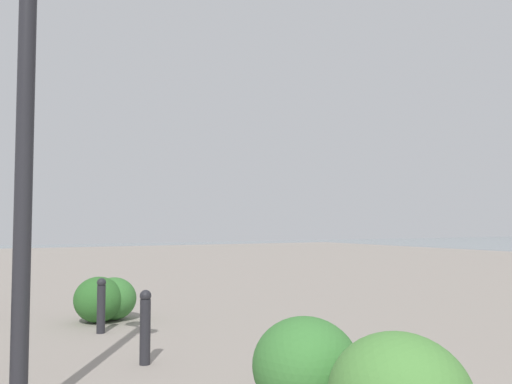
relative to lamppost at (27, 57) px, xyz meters
The scene contains 6 objects.
lamppost is the anchor object (origin of this frame).
bollard_near 3.14m from the lamppost, 48.61° to the right, with size 0.13×0.13×0.83m.
bollard_mid 4.34m from the lamppost, 23.04° to the right, with size 0.13×0.13×0.79m.
shrub_round 5.31m from the lamppost, 23.05° to the right, with size 0.81×0.73×0.69m.
shrub_wide 5.11m from the lamppost, 20.43° to the right, with size 0.85×0.76×0.72m.
shrub_tall 3.42m from the lamppost, 115.51° to the right, with size 0.95×0.85×0.81m.
Camera 1 is at (-1.74, 1.25, 1.57)m, focal length 38.32 mm.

